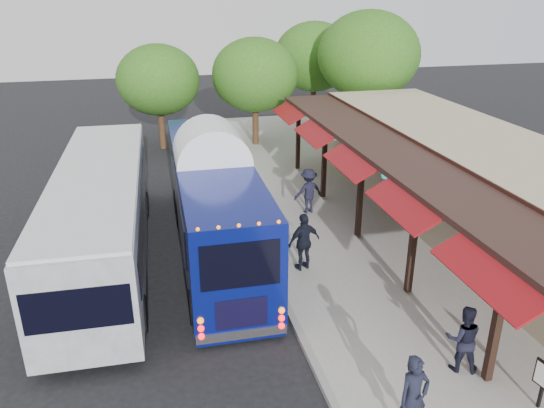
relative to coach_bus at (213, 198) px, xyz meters
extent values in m
plane|color=black|center=(1.45, -4.54, -1.99)|extent=(90.00, 90.00, 0.00)
cube|color=#9E9B93|center=(6.45, -0.54, -1.92)|extent=(10.00, 40.00, 0.15)
cube|color=gray|center=(1.50, -0.54, -1.92)|extent=(0.20, 40.00, 0.16)
cube|color=tan|center=(9.95, -0.54, -0.19)|extent=(5.00, 20.00, 3.60)
cube|color=black|center=(7.43, -0.54, 1.31)|extent=(0.06, 20.00, 0.60)
cube|color=#331E19|center=(6.35, -0.54, 1.41)|extent=(2.60, 20.00, 0.18)
cube|color=black|center=(5.23, -8.54, -0.19)|extent=(0.18, 0.18, 3.16)
cube|color=maroon|center=(4.80, -8.54, 1.16)|extent=(1.00, 3.20, 0.57)
cube|color=black|center=(5.23, -4.54, -0.19)|extent=(0.18, 0.18, 3.16)
cube|color=maroon|center=(4.80, -4.54, 1.16)|extent=(1.00, 3.20, 0.57)
cube|color=black|center=(5.23, -0.54, -0.19)|extent=(0.18, 0.18, 3.16)
cube|color=maroon|center=(4.80, -0.54, 1.16)|extent=(1.00, 3.20, 0.57)
cube|color=black|center=(5.23, 3.46, -0.19)|extent=(0.18, 0.18, 3.16)
cube|color=maroon|center=(4.80, 3.46, 1.16)|extent=(1.00, 3.20, 0.57)
cube|color=black|center=(5.23, 7.46, -0.19)|extent=(0.18, 0.18, 3.16)
cube|color=maroon|center=(4.80, 7.46, 1.16)|extent=(1.00, 3.20, 0.57)
sphere|color=#187888|center=(5.65, -6.54, 0.89)|extent=(0.26, 0.26, 0.26)
sphere|color=#187888|center=(5.65, -1.54, 0.89)|extent=(0.26, 0.26, 0.26)
sphere|color=#187888|center=(5.65, 3.46, 0.89)|extent=(0.26, 0.26, 0.26)
cube|color=#081160|center=(0.00, 0.01, -0.05)|extent=(2.65, 11.56, 3.02)
cube|color=#081160|center=(0.00, 0.01, -1.70)|extent=(2.60, 11.44, 0.34)
ellipsoid|color=white|center=(0.00, 0.01, 1.44)|extent=(2.64, 11.33, 0.54)
cube|color=black|center=(0.00, -5.75, 0.46)|extent=(2.01, 0.07, 1.25)
cube|color=silver|center=(0.00, -5.69, -1.59)|extent=(2.40, 0.21, 0.27)
sphere|color=#FF0C0C|center=(-1.05, -5.77, -1.34)|extent=(0.17, 0.17, 0.17)
sphere|color=#FF0C0C|center=(1.05, -5.77, -1.34)|extent=(0.17, 0.17, 0.17)
cylinder|color=black|center=(-1.11, -4.36, -1.49)|extent=(0.31, 1.00, 1.00)
cylinder|color=black|center=(1.11, -4.36, -1.49)|extent=(0.31, 1.00, 1.00)
cylinder|color=black|center=(-1.11, 3.70, -1.49)|extent=(0.31, 1.00, 1.00)
cylinder|color=black|center=(1.11, 3.70, -1.49)|extent=(0.31, 1.00, 1.00)
cube|color=gray|center=(-3.74, 0.00, -0.20)|extent=(3.04, 12.39, 2.84)
cube|color=black|center=(-5.09, 0.00, 0.05)|extent=(0.34, 10.47, 1.07)
cube|color=black|center=(-2.39, 0.00, 0.05)|extent=(0.34, 10.47, 1.07)
cube|color=silver|center=(-3.74, 0.00, 1.27)|extent=(2.98, 12.14, 0.11)
cylinder|color=black|center=(-4.97, -4.31, -1.48)|extent=(0.33, 1.04, 1.03)
cylinder|color=black|center=(-2.51, -4.31, -1.48)|extent=(0.33, 1.04, 1.03)
cylinder|color=black|center=(-4.97, 3.70, -1.48)|extent=(0.33, 1.04, 1.03)
cylinder|color=black|center=(-2.51, 3.70, -1.48)|extent=(0.33, 1.04, 1.03)
imported|color=black|center=(2.73, -9.54, -0.89)|extent=(0.75, 0.54, 1.89)
imported|color=black|center=(4.85, -7.98, -0.97)|extent=(1.03, 0.93, 1.74)
imported|color=black|center=(2.59, -2.34, -0.86)|extent=(1.24, 0.78, 1.96)
imported|color=black|center=(4.13, 2.13, -0.91)|extent=(1.30, 0.87, 1.87)
cube|color=black|center=(5.86, -9.54, -1.26)|extent=(0.07, 0.07, 1.17)
cube|color=white|center=(5.83, -9.54, -0.99)|extent=(0.09, 0.44, 0.53)
cylinder|color=#382314|center=(4.16, 12.64, -0.58)|extent=(0.36, 0.36, 2.81)
ellipsoid|color=#275816|center=(4.16, 12.64, 2.17)|extent=(4.86, 4.86, 4.13)
cylinder|color=#382314|center=(9.07, 17.04, -0.46)|extent=(0.36, 0.36, 3.05)
ellipsoid|color=#275816|center=(9.07, 17.04, 2.52)|extent=(5.27, 5.27, 4.48)
cylinder|color=#382314|center=(10.90, 12.50, -0.27)|extent=(0.36, 0.36, 3.44)
ellipsoid|color=#275816|center=(10.90, 12.50, 3.09)|extent=(5.94, 5.94, 5.05)
cylinder|color=#382314|center=(-1.17, 13.52, -0.65)|extent=(0.36, 0.36, 2.67)
ellipsoid|color=#275816|center=(-1.17, 13.52, 1.96)|extent=(4.62, 4.62, 3.92)
camera|label=1|loc=(-2.03, -17.05, 6.81)|focal=35.00mm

